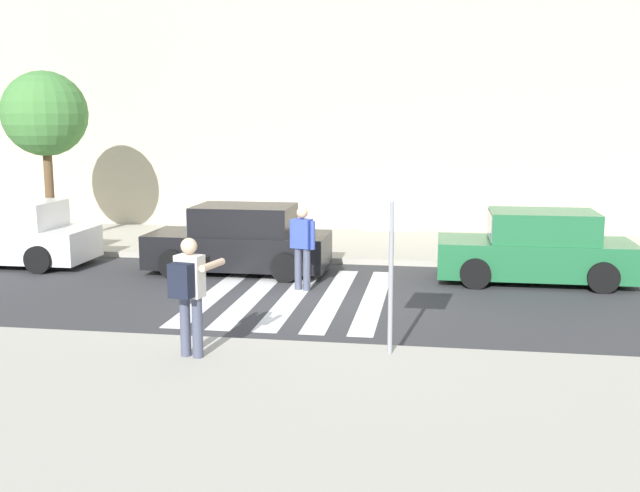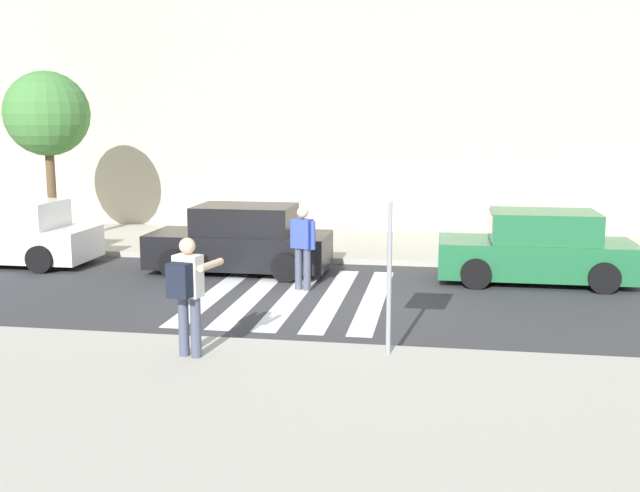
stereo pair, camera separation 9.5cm
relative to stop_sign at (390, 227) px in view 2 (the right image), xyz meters
name	(u,v)px [view 2 (the right image)]	position (x,y,z in m)	size (l,w,h in m)	color
ground_plane	(292,298)	(-2.16, 3.59, -2.00)	(120.00, 120.00, 0.00)	#38383A
sidewalk_near	(185,419)	(-2.16, -2.61, -1.93)	(60.00, 6.00, 0.14)	#B2AD9E
sidewalk_far	(335,244)	(-2.16, 9.59, -1.93)	(60.00, 4.80, 0.14)	#B2AD9E
building_facade_far	(355,112)	(-2.16, 13.99, 1.69)	(56.00, 4.00, 7.37)	beige
crosswalk_stripe_0	(216,293)	(-3.76, 3.79, -2.00)	(0.44, 5.20, 0.01)	silver
crosswalk_stripe_1	(255,294)	(-2.96, 3.79, -2.00)	(0.44, 5.20, 0.01)	silver
crosswalk_stripe_2	(294,296)	(-2.16, 3.79, -2.00)	(0.44, 5.20, 0.01)	silver
crosswalk_stripe_3	(333,297)	(-1.36, 3.79, -2.00)	(0.44, 5.20, 0.01)	silver
crosswalk_stripe_4	(374,299)	(-0.56, 3.79, -2.00)	(0.44, 5.20, 0.01)	silver
stop_sign	(390,227)	(0.00, 0.00, 0.00)	(0.76, 0.08, 2.55)	gray
photographer_with_backpack	(188,287)	(-2.80, -0.62, -0.83)	(0.69, 0.92, 1.72)	#474C60
pedestrian_crossing	(303,243)	(-2.08, 4.34, -1.03)	(0.56, 0.35, 1.72)	#474C60
parked_car_white	(10,235)	(-9.55, 5.89, -1.28)	(4.10, 1.92, 1.55)	white
parked_car_black	(241,241)	(-3.81, 5.89, -1.28)	(4.10, 1.92, 1.55)	black
parked_car_green	(537,249)	(2.76, 5.89, -1.28)	(4.10, 1.92, 1.55)	#236B3D
street_tree_west	(47,115)	(-9.70, 8.22, 1.58)	(2.24, 2.24, 4.59)	brown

